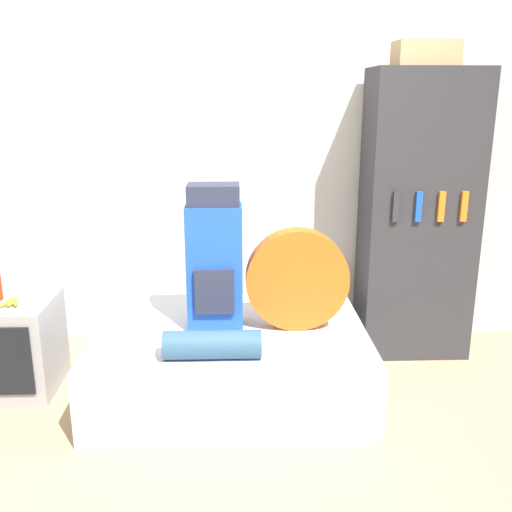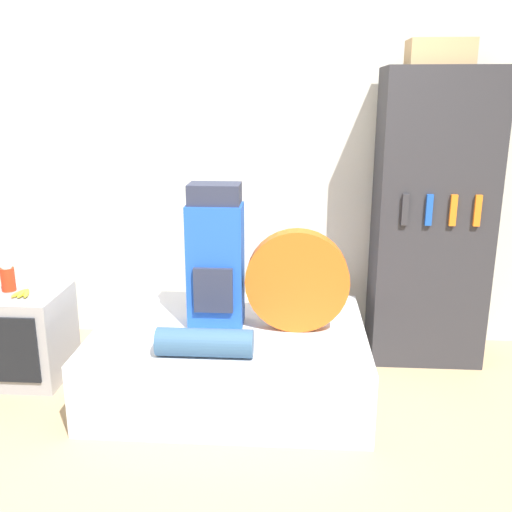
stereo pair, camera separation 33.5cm
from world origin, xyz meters
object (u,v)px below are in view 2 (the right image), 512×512
Objects in this scene: canister at (8,279)px; tent_bag at (297,281)px; sleeping_roll at (205,343)px; bookshelf at (431,220)px; backpack at (216,258)px; cardboard_box at (440,52)px; television at (21,335)px.

tent_bag is at bearing -3.75° from canister.
sleeping_roll is at bearing -140.52° from tent_bag.
sleeping_roll is 0.27× the size of bookshelf.
tent_bag is 1.84m from canister.
backpack is 1.86m from cardboard_box.
cardboard_box is at bearing 20.83° from backpack.
cardboard_box is at bearing 32.96° from tent_bag.
canister is at bearing -170.93° from cardboard_box.
backpack reaches higher than television.
backpack is 1.42× the size of tent_bag.
backpack is 0.50m from tent_bag.
cardboard_box is at bearing -136.33° from bookshelf.
bookshelf reaches higher than tent_bag.
sleeping_roll is at bearing -144.21° from bookshelf.
bookshelf is at bearing 21.77° from backpack.
television is 0.38m from canister.
tent_bag is at bearing 39.48° from sleeping_roll.
bookshelf is (1.38, 1.00, 0.48)m from sleeping_roll.
backpack is at bearing -2.14° from television.
bookshelf reaches higher than sleeping_roll.
bookshelf is 5.06× the size of cardboard_box.
sleeping_roll is 1.77m from bookshelf.
sleeping_roll is 0.90× the size of television.
cardboard_box is (-0.05, -0.04, 1.06)m from bookshelf.
television is at bearing 158.91° from sleeping_roll.
bookshelf reaches higher than canister.
canister is (-1.34, 0.53, 0.16)m from sleeping_roll.
television is 2.80m from bookshelf.
bookshelf is (2.73, 0.47, 0.32)m from canister.
television is at bearing 177.86° from backpack.
tent_bag is 1.05× the size of television.
sleeping_roll is 1.39m from television.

